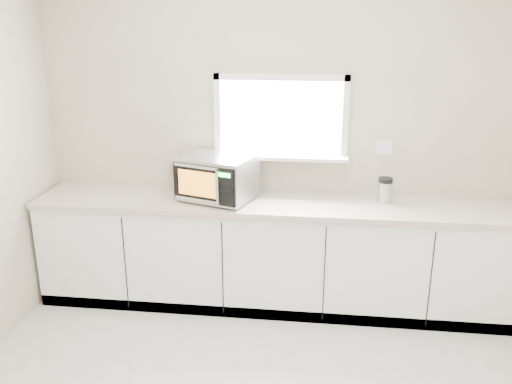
# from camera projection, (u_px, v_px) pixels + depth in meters

# --- Properties ---
(back_wall) EXTENTS (4.00, 0.17, 2.70)m
(back_wall) POSITION_uv_depth(u_px,v_px,m) (281.00, 139.00, 4.51)
(back_wall) COLOR beige
(back_wall) RESTS_ON ground
(cabinets) EXTENTS (3.92, 0.60, 0.88)m
(cabinets) POSITION_uv_depth(u_px,v_px,m) (276.00, 255.00, 4.52)
(cabinets) COLOR white
(cabinets) RESTS_ON ground
(countertop) EXTENTS (3.92, 0.64, 0.04)m
(countertop) POSITION_uv_depth(u_px,v_px,m) (277.00, 204.00, 4.36)
(countertop) COLOR beige
(countertop) RESTS_ON cabinets
(microwave) EXTENTS (0.67, 0.59, 0.36)m
(microwave) POSITION_uv_depth(u_px,v_px,m) (217.00, 177.00, 4.35)
(microwave) COLOR black
(microwave) RESTS_ON countertop
(knife_block) EXTENTS (0.15, 0.22, 0.30)m
(knife_block) POSITION_uv_depth(u_px,v_px,m) (195.00, 181.00, 4.45)
(knife_block) COLOR #432A18
(knife_block) RESTS_ON countertop
(cutting_board) EXTENTS (0.32, 0.08, 0.32)m
(cutting_board) POSITION_uv_depth(u_px,v_px,m) (189.00, 171.00, 4.63)
(cutting_board) COLOR olive
(cutting_board) RESTS_ON countertop
(coffee_grinder) EXTENTS (0.14, 0.14, 0.20)m
(coffee_grinder) POSITION_uv_depth(u_px,v_px,m) (385.00, 190.00, 4.32)
(coffee_grinder) COLOR #AEB0B6
(coffee_grinder) RESTS_ON countertop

